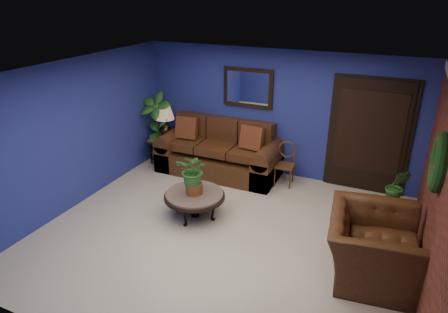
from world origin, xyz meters
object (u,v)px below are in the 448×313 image
at_px(end_table, 166,143).
at_px(armchair, 373,247).
at_px(coffee_table, 195,196).
at_px(table_lamp, 165,118).
at_px(side_chair, 285,161).
at_px(sofa, 221,155).

distance_m(end_table, armchair, 4.91).
bearing_deg(coffee_table, table_lamp, 133.04).
relative_size(end_table, table_lamp, 0.91).
bearing_deg(side_chair, sofa, 176.07).
bearing_deg(end_table, table_lamp, 135.00).
relative_size(sofa, side_chair, 2.94).
xyz_separation_m(coffee_table, armchair, (2.82, -0.33, 0.06)).
bearing_deg(side_chair, table_lamp, 176.61).
bearing_deg(coffee_table, side_chair, 60.88).
bearing_deg(coffee_table, armchair, -6.60).
distance_m(table_lamp, side_chair, 2.69).
distance_m(side_chair, armchair, 2.80).
distance_m(end_table, table_lamp, 0.57).
distance_m(sofa, armchair, 3.82).
relative_size(coffee_table, table_lamp, 1.48).
height_order(end_table, armchair, armchair).
xyz_separation_m(sofa, table_lamp, (-1.27, -0.04, 0.64)).
bearing_deg(armchair, side_chair, 33.88).
height_order(coffee_table, end_table, end_table).
height_order(coffee_table, side_chair, side_chair).
height_order(table_lamp, side_chair, table_lamp).
bearing_deg(armchair, end_table, 58.60).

